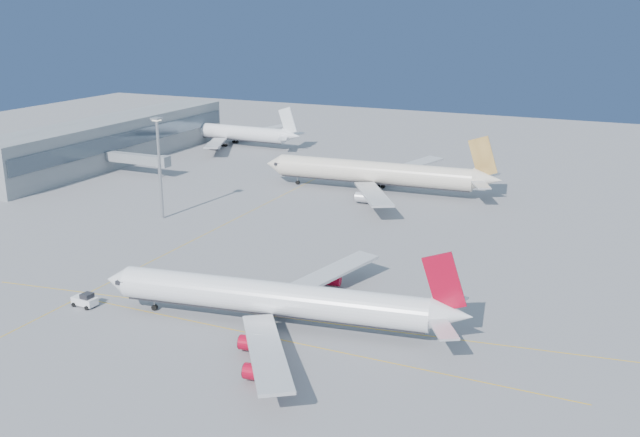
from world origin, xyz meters
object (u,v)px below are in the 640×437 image
(airliner_etihad, at_px, (378,173))
(pushback_tug, at_px, (85,300))
(airliner_third, at_px, (230,132))
(light_mast, at_px, (159,160))
(airliner_virgin, at_px, (278,299))

(airliner_etihad, distance_m, pushback_tug, 101.92)
(airliner_third, height_order, light_mast, light_mast)
(pushback_tug, bearing_deg, airliner_third, 114.97)
(airliner_third, distance_m, light_mast, 100.74)
(airliner_etihad, xyz_separation_m, airliner_third, (-77.47, 45.14, -0.66))
(airliner_virgin, xyz_separation_m, airliner_etihad, (-16.04, 92.66, 0.80))
(airliner_etihad, height_order, light_mast, light_mast)
(airliner_virgin, distance_m, airliner_third, 166.53)
(airliner_virgin, xyz_separation_m, pushback_tug, (-35.65, -7.26, -3.64))
(airliner_etihad, xyz_separation_m, light_mast, (-40.83, -48.13, 9.60))
(airliner_virgin, relative_size, airliner_etihad, 0.91)
(airliner_virgin, height_order, airliner_etihad, airliner_etihad)
(airliner_virgin, height_order, airliner_third, airliner_third)
(airliner_virgin, bearing_deg, pushback_tug, -177.12)
(airliner_virgin, distance_m, pushback_tug, 36.56)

